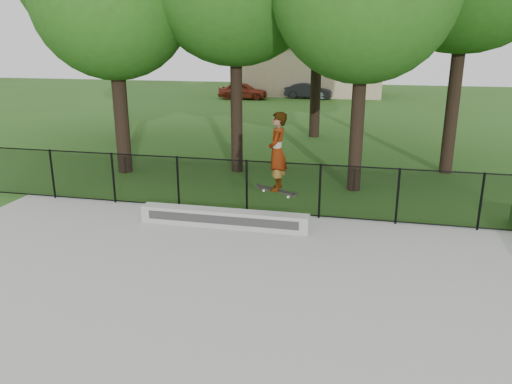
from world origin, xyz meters
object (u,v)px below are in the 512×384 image
at_px(car_b, 308,91).
at_px(car_c, 307,91).
at_px(grind_ledge, 224,218).
at_px(skater_airborne, 277,153).
at_px(car_a, 243,91).

distance_m(car_b, car_c, 0.41).
bearing_deg(car_c, car_b, -135.63).
height_order(grind_ledge, car_c, car_c).
xyz_separation_m(car_b, skater_airborne, (2.98, -30.35, 1.46)).
distance_m(car_a, skater_airborne, 29.83).
xyz_separation_m(car_a, car_c, (4.99, 2.06, -0.09)).
bearing_deg(car_b, grind_ledge, -171.97).
distance_m(grind_ledge, car_c, 30.64).
height_order(car_b, skater_airborne, skater_airborne).
distance_m(car_b, skater_airborne, 30.53).
relative_size(car_a, skater_airborne, 1.94).
xyz_separation_m(car_b, car_c, (-0.16, 0.38, -0.05)).
relative_size(grind_ledge, car_c, 1.18).
xyz_separation_m(grind_ledge, car_b, (-1.58, 30.21, 0.35)).
distance_m(car_a, car_b, 5.42).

